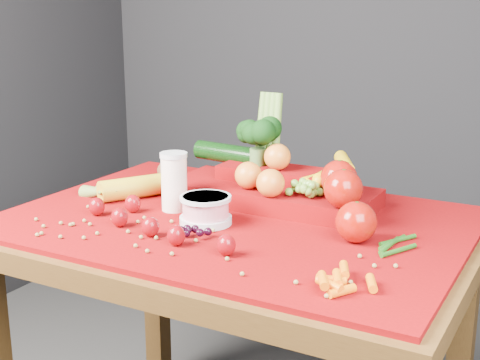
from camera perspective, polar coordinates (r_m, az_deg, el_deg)
The scene contains 12 objects.
table at distance 1.61m, azimuth -0.34°, elevation -6.89°, with size 1.10×0.80×0.75m.
red_cloth at distance 1.57m, azimuth -0.35°, elevation -3.48°, with size 1.05×0.75×0.01m, color #770305.
milk_glass at distance 1.62m, azimuth -5.64°, elevation 0.05°, with size 0.07×0.07×0.14m.
yogurt_bowl at distance 1.52m, azimuth -2.95°, elevation -2.47°, with size 0.12×0.12×0.07m.
strawberry_scatter at distance 1.54m, azimuth -7.92°, elevation -2.79°, with size 0.48×0.28×0.05m.
dark_grape_cluster at distance 1.44m, azimuth -3.84°, elevation -4.39°, with size 0.06×0.05×0.03m, color black, non-canonical shape.
soybean_scatter at distance 1.41m, azimuth -4.32°, elevation -5.31°, with size 0.84×0.24×0.01m, color olive, non-canonical shape.
corn_ear at distance 1.75m, azimuth -10.96°, elevation -0.89°, with size 0.26×0.27×0.06m.
potato at distance 1.89m, azimuth -5.81°, elevation 0.76°, with size 0.09×0.07×0.06m, color brown.
baby_carrot_pile at distance 1.20m, azimuth 9.96°, elevation -8.55°, with size 0.17×0.17×0.03m, color orange, non-canonical shape.
green_bean_pile at distance 1.42m, azimuth 13.41°, elevation -5.45°, with size 0.14×0.12×0.01m, color #194F12, non-canonical shape.
produce_mound at distance 1.66m, azimuth 3.81°, elevation -0.16°, with size 0.61×0.37×0.27m.
Camera 1 is at (0.72, -1.31, 1.25)m, focal length 50.00 mm.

